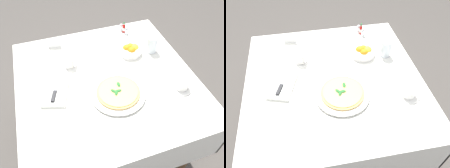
% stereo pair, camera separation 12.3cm
% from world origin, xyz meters
% --- Properties ---
extents(ground_plane, '(8.00, 8.00, 0.00)m').
position_xyz_m(ground_plane, '(0.00, 0.00, 0.00)').
color(ground_plane, '#4C4742').
extents(dining_table, '(1.04, 1.04, 0.74)m').
position_xyz_m(dining_table, '(0.00, 0.00, 0.60)').
color(dining_table, white).
rests_on(dining_table, ground_plane).
extents(pizza_plate, '(0.30, 0.30, 0.02)m').
position_xyz_m(pizza_plate, '(-0.14, -0.02, 0.75)').
color(pizza_plate, white).
rests_on(pizza_plate, dining_table).
extents(pizza, '(0.24, 0.24, 0.02)m').
position_xyz_m(pizza, '(-0.14, -0.02, 0.77)').
color(pizza, '#DBAD60').
rests_on(pizza, pizza_plate).
extents(coffee_cup_center_back, '(0.13, 0.13, 0.06)m').
position_xyz_m(coffee_cup_center_back, '(-0.21, -0.38, 0.77)').
color(coffee_cup_center_back, white).
rests_on(coffee_cup_center_back, dining_table).
extents(coffee_cup_near_right, '(0.13, 0.13, 0.06)m').
position_xyz_m(coffee_cup_near_right, '(0.18, 0.18, 0.77)').
color(coffee_cup_near_right, white).
rests_on(coffee_cup_near_right, dining_table).
extents(water_glass_near_left, '(0.07, 0.07, 0.11)m').
position_xyz_m(water_glass_near_left, '(0.15, -0.37, 0.79)').
color(water_glass_near_left, white).
rests_on(water_glass_near_left, dining_table).
extents(napkin_folded, '(0.25, 0.19, 0.02)m').
position_xyz_m(napkin_folded, '(-0.01, 0.30, 0.75)').
color(napkin_folded, white).
rests_on(napkin_folded, dining_table).
extents(dinner_knife, '(0.19, 0.08, 0.01)m').
position_xyz_m(dinner_knife, '(-0.01, 0.30, 0.77)').
color(dinner_knife, silver).
rests_on(dinner_knife, napkin_folded).
extents(citrus_bowl, '(0.15, 0.15, 0.07)m').
position_xyz_m(citrus_bowl, '(0.17, -0.22, 0.77)').
color(citrus_bowl, white).
rests_on(citrus_bowl, dining_table).
extents(hot_sauce_bottle, '(0.02, 0.02, 0.08)m').
position_xyz_m(hot_sauce_bottle, '(0.42, -0.27, 0.78)').
color(hot_sauce_bottle, '#B7140F').
rests_on(hot_sauce_bottle, dining_table).
extents(salt_shaker, '(0.03, 0.03, 0.06)m').
position_xyz_m(salt_shaker, '(0.44, -0.26, 0.77)').
color(salt_shaker, white).
rests_on(salt_shaker, dining_table).
extents(pepper_shaker, '(0.03, 0.03, 0.06)m').
position_xyz_m(pepper_shaker, '(0.39, -0.28, 0.77)').
color(pepper_shaker, white).
rests_on(pepper_shaker, dining_table).
extents(menu_card, '(0.02, 0.09, 0.06)m').
position_xyz_m(menu_card, '(0.40, 0.24, 0.77)').
color(menu_card, white).
rests_on(menu_card, dining_table).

